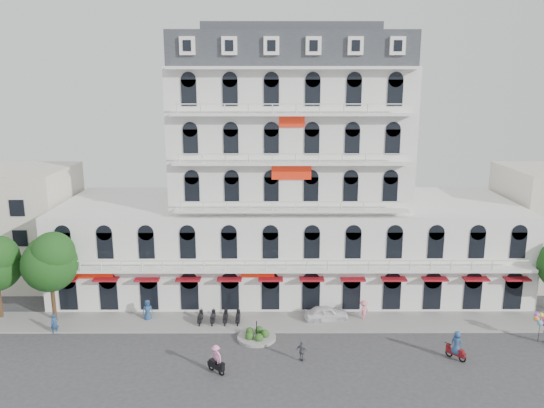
{
  "coord_description": "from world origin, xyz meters",
  "views": [
    {
      "loc": [
        -1.85,
        -34.1,
        20.69
      ],
      "look_at": [
        -1.72,
        10.0,
        10.52
      ],
      "focal_mm": 35.0,
      "sensor_mm": 36.0,
      "label": 1
    }
  ],
  "objects_px": {
    "rider_east": "(456,345)",
    "rider_center": "(216,358)",
    "balloon_vendor": "(543,328)",
    "parked_car": "(326,313)"
  },
  "relations": [
    {
      "from": "rider_east",
      "to": "rider_center",
      "type": "distance_m",
      "value": 18.21
    },
    {
      "from": "rider_center",
      "to": "balloon_vendor",
      "type": "distance_m",
      "value": 26.42
    },
    {
      "from": "rider_east",
      "to": "parked_car",
      "type": "bearing_deg",
      "value": 10.72
    },
    {
      "from": "parked_car",
      "to": "rider_center",
      "type": "xyz_separation_m",
      "value": [
        -8.91,
        -8.7,
        0.49
      ]
    },
    {
      "from": "parked_car",
      "to": "rider_center",
      "type": "bearing_deg",
      "value": 124.57
    },
    {
      "from": "rider_center",
      "to": "balloon_vendor",
      "type": "height_order",
      "value": "balloon_vendor"
    },
    {
      "from": "parked_car",
      "to": "rider_center",
      "type": "distance_m",
      "value": 12.47
    },
    {
      "from": "balloon_vendor",
      "to": "parked_car",
      "type": "bearing_deg",
      "value": 166.15
    },
    {
      "from": "parked_car",
      "to": "rider_east",
      "type": "height_order",
      "value": "rider_east"
    },
    {
      "from": "rider_east",
      "to": "rider_center",
      "type": "height_order",
      "value": "rider_east"
    }
  ]
}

